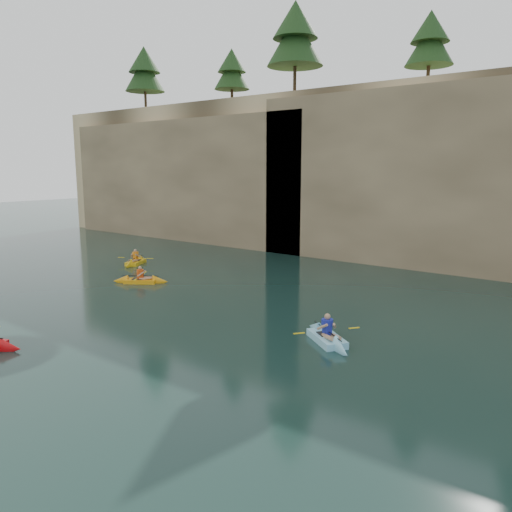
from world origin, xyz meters
The scene contains 10 objects.
ground centered at (0.00, 0.00, 0.00)m, with size 160.00×160.00×0.00m, color black.
cliff centered at (0.00, 30.00, 6.00)m, with size 70.00×16.00×12.00m, color tan.
cliff_slab_west centered at (-20.00, 22.60, 5.28)m, with size 26.00×2.40×10.56m, color tan.
cliff_slab_center centered at (2.00, 22.60, 5.70)m, with size 24.00×2.40×11.40m, color tan.
sea_cave_west centered at (-18.00, 21.95, 2.00)m, with size 4.50×1.00×4.00m, color black.
sea_cave_center centered at (-4.00, 21.95, 1.60)m, with size 3.50×1.00×3.20m, color black.
cliff_pines centered at (0.00, 25.00, 15.91)m, with size 56.00×6.00×7.83m, color black, non-canonical shape.
kayaker_orange centered at (-9.40, 9.00, 0.14)m, with size 2.92×2.28×1.16m.
kayaker_ltblue_near centered at (3.35, 6.98, 0.16)m, with size 3.15×2.63×1.32m.
kayaker_yellow centered at (-13.89, 12.33, 0.15)m, with size 2.20×3.02×1.24m.
Camera 1 is at (11.80, -8.25, 6.24)m, focal length 35.00 mm.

